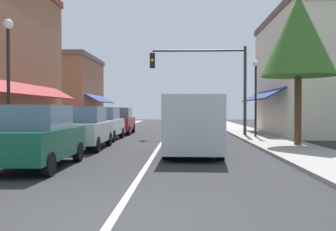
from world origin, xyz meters
The scene contains 15 objects.
ground_plane centered at (0.00, 18.00, 0.00)m, with size 80.00×80.00×0.00m, color #28282B.
sidewalk_left centered at (-5.50, 18.00, 0.06)m, with size 2.60×56.00×0.12m, color gray.
sidewalk_right centered at (5.50, 18.00, 0.06)m, with size 2.60×56.00×0.12m, color gray.
lane_center_stripe centered at (0.00, 18.00, 0.00)m, with size 0.14×52.00×0.01m, color silver.
storefront_right_block centered at (8.99, 20.00, 3.92)m, with size 5.70×10.20×7.84m.
storefront_far_left centered at (-9.18, 28.00, 3.17)m, with size 6.09×8.20×6.33m.
parked_car_nearest_left centered at (-3.03, 5.13, 0.88)m, with size 1.82×4.12×1.77m.
parked_car_second_left centered at (-3.05, 10.28, 0.88)m, with size 1.85×4.14×1.77m.
parked_car_third_left centered at (-3.26, 14.94, 0.88)m, with size 1.79×4.11×1.77m.
parked_car_far_left centered at (-3.21, 19.88, 0.88)m, with size 1.84×4.13×1.77m.
van_in_lane centered at (1.42, 8.63, 1.15)m, with size 2.07×5.21×2.12m.
traffic_signal_mast_arm centered at (2.72, 17.65, 3.78)m, with size 5.82×0.50×5.45m.
street_lamp_left_near centered at (-5.18, 8.01, 3.28)m, with size 0.36×0.36×4.88m.
street_lamp_right_mid centered at (5.14, 16.17, 3.01)m, with size 0.36×0.36×4.42m.
tree_right_near centered at (6.05, 11.35, 4.83)m, with size 3.20×3.20×6.61m.
Camera 1 is at (1.06, -5.31, 1.65)m, focal length 40.56 mm.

